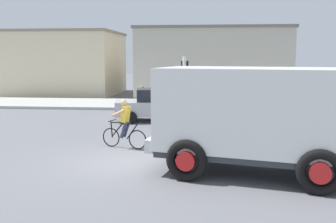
{
  "coord_description": "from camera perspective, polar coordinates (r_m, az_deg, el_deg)",
  "views": [
    {
      "loc": [
        2.2,
        -11.82,
        3.22
      ],
      "look_at": [
        0.81,
        2.5,
        1.2
      ],
      "focal_mm": 42.55,
      "sensor_mm": 36.0,
      "label": 1
    }
  ],
  "objects": [
    {
      "name": "ground_plane",
      "position": [
        12.45,
        -4.87,
        -7.03
      ],
      "size": [
        120.0,
        120.0,
        0.0
      ],
      "primitive_type": "plane",
      "color": "slate"
    },
    {
      "name": "building_mid_block",
      "position": [
        31.95,
        6.31,
        6.97
      ],
      "size": [
        11.56,
        7.6,
        5.35
      ],
      "color": "#B2AD9E",
      "rests_on": "ground"
    },
    {
      "name": "sidewalk_far",
      "position": [
        25.88,
        0.63,
        1.02
      ],
      "size": [
        80.0,
        5.0,
        0.16
      ],
      "primitive_type": "cube",
      "color": "#ADADA8",
      "rests_on": "ground"
    },
    {
      "name": "cyclist",
      "position": [
        13.98,
        -6.29,
        -1.76
      ],
      "size": [
        1.67,
        0.65,
        1.72
      ],
      "color": "black",
      "rests_on": "ground"
    },
    {
      "name": "building_corner_left",
      "position": [
        35.19,
        -14.61,
        6.75
      ],
      "size": [
        9.19,
        8.1,
        5.23
      ],
      "color": "beige",
      "rests_on": "ground"
    },
    {
      "name": "pedestrian_near_kerb",
      "position": [
        21.63,
        -3.67,
        1.67
      ],
      "size": [
        0.34,
        0.22,
        1.62
      ],
      "color": "#2D334C",
      "rests_on": "ground"
    },
    {
      "name": "car_red_near",
      "position": [
        19.81,
        -1.58,
        1.01
      ],
      "size": [
        4.22,
        2.34,
        1.6
      ],
      "color": "#B7B7BC",
      "rests_on": "ground"
    },
    {
      "name": "truck_foreground",
      "position": [
        11.02,
        12.51,
        -0.3
      ],
      "size": [
        5.84,
        3.73,
        2.9
      ],
      "color": "white",
      "rests_on": "ground"
    },
    {
      "name": "traffic_light_pole",
      "position": [
        13.5,
        2.37,
        3.08
      ],
      "size": [
        0.24,
        0.43,
        3.2
      ],
      "color": "red",
      "rests_on": "ground"
    }
  ]
}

